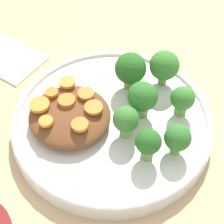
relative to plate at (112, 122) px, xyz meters
The scene contains 19 objects.
ground_plane 0.01m from the plate, ahead, with size 4.00×4.00×0.00m, color tan.
plate is the anchor object (origin of this frame).
stew_mound 0.06m from the plate, 132.14° to the right, with size 0.11×0.11×0.03m, color brown.
broccoli_floret_0 0.11m from the plate, 84.69° to the left, with size 0.05×0.05×0.06m.
broccoli_floret_1 0.06m from the plate, 54.63° to the left, with size 0.04×0.04×0.06m.
broccoli_floret_2 0.11m from the plate, ahead, with size 0.04×0.04×0.05m.
broccoli_floret_3 0.10m from the plate, 48.16° to the left, with size 0.03×0.03×0.05m.
broccoli_floret_4 0.09m from the plate, 12.83° to the right, with size 0.03×0.03×0.05m.
broccoli_floret_5 0.05m from the plate, 14.70° to the right, with size 0.04×0.04×0.05m.
broccoli_floret_6 0.08m from the plate, 108.59° to the left, with size 0.05×0.05×0.06m.
carrot_slice_0 0.07m from the plate, 144.25° to the right, with size 0.02×0.02×0.01m, color orange.
carrot_slice_1 0.09m from the plate, behind, with size 0.02×0.02×0.00m, color orange.
carrot_slice_2 0.07m from the plate, 98.03° to the right, with size 0.02×0.02×0.01m, color orange.
carrot_slice_3 0.10m from the plate, 119.48° to the right, with size 0.02×0.02×0.01m, color orange.
carrot_slice_4 0.05m from the plate, 125.42° to the right, with size 0.03×0.03×0.00m, color orange.
carrot_slice_5 0.11m from the plate, 138.06° to the right, with size 0.03×0.03×0.01m, color orange.
carrot_slice_6 0.06m from the plate, 166.14° to the right, with size 0.02×0.02×0.01m, color orange.
carrot_slice_7 0.10m from the plate, 152.98° to the right, with size 0.02×0.02×0.01m, color orange.
napkin 0.24m from the plate, behind, with size 0.14×0.10×0.01m.
Camera 1 is at (0.22, -0.25, 0.44)m, focal length 60.00 mm.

